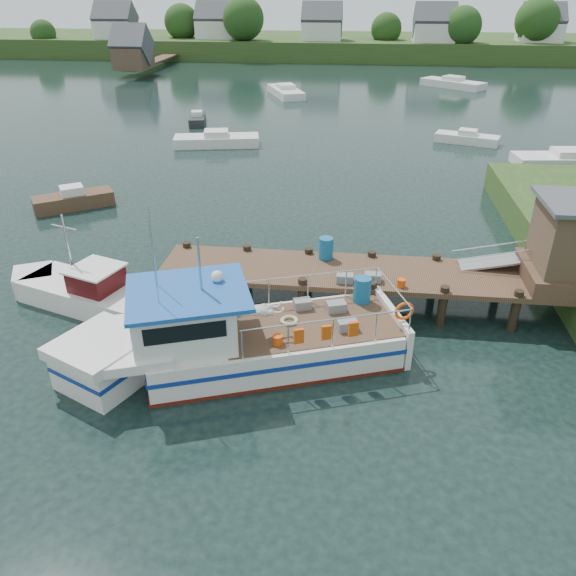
# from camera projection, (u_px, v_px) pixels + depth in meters

# --- Properties ---
(ground_plane) EXTENTS (160.00, 160.00, 0.00)m
(ground_plane) POSITION_uv_depth(u_px,v_px,m) (318.00, 300.00, 21.88)
(ground_plane) COLOR black
(far_shore) EXTENTS (140.00, 42.55, 9.22)m
(far_shore) POSITION_uv_depth(u_px,v_px,m) (354.00, 43.00, 92.65)
(far_shore) COLOR #314A1E
(far_shore) RESTS_ON ground
(dock) EXTENTS (16.60, 3.00, 4.78)m
(dock) POSITION_uv_depth(u_px,v_px,m) (500.00, 257.00, 20.14)
(dock) COLOR #4F3625
(dock) RESTS_ON ground
(lobster_boat) EXTENTS (11.03, 6.34, 5.43)m
(lobster_boat) POSITION_uv_depth(u_px,v_px,m) (230.00, 339.00, 17.73)
(lobster_boat) COLOR silver
(lobster_boat) RESTS_ON ground
(work_boat) EXTENTS (6.76, 3.82, 3.59)m
(work_boat) POSITION_uv_depth(u_px,v_px,m) (84.00, 291.00, 21.39)
(work_boat) COLOR silver
(work_boat) RESTS_ON ground
(moored_rowboat) EXTENTS (4.23, 3.52, 1.21)m
(moored_rowboat) POSITION_uv_depth(u_px,v_px,m) (73.00, 200.00, 30.69)
(moored_rowboat) COLOR #4F3625
(moored_rowboat) RESTS_ON ground
(moored_far) EXTENTS (7.41, 6.67, 1.27)m
(moored_far) POSITION_uv_depth(u_px,v_px,m) (453.00, 83.00, 65.82)
(moored_far) COLOR silver
(moored_far) RESTS_ON ground
(moored_a) EXTENTS (6.62, 3.37, 1.16)m
(moored_a) POSITION_uv_depth(u_px,v_px,m) (217.00, 140.00, 42.34)
(moored_a) COLOR silver
(moored_a) RESTS_ON ground
(moored_b) EXTENTS (4.96, 3.04, 1.04)m
(moored_b) POSITION_uv_depth(u_px,v_px,m) (467.00, 138.00, 43.05)
(moored_b) COLOR silver
(moored_b) RESTS_ON ground
(moored_c) EXTENTS (7.23, 3.23, 1.10)m
(moored_c) POSITION_uv_depth(u_px,v_px,m) (567.00, 160.00, 37.76)
(moored_c) COLOR silver
(moored_c) RESTS_ON ground
(moored_d) EXTENTS (4.95, 7.52, 1.21)m
(moored_d) POSITION_uv_depth(u_px,v_px,m) (286.00, 91.00, 61.03)
(moored_d) COLOR silver
(moored_d) RESTS_ON ground
(moored_e) EXTENTS (2.10, 4.04, 1.06)m
(moored_e) POSITION_uv_depth(u_px,v_px,m) (197.00, 119.00, 49.05)
(moored_e) COLOR black
(moored_e) RESTS_ON ground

